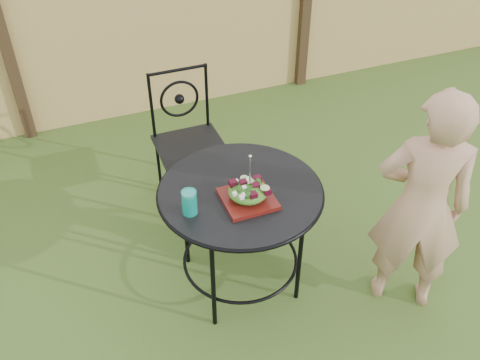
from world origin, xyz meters
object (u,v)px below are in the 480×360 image
Objects in this scene: diner at (421,206)px; salad_plate at (248,199)px; patio_chair at (188,136)px; patio_table at (240,209)px.

diner is 5.23× the size of salad_plate.
diner reaches higher than patio_chair.
patio_chair is at bearing -25.89° from diner.
patio_chair is 0.67× the size of diner.
diner is at bearing -23.21° from salad_plate.
diner is (0.85, -0.46, 0.12)m from patio_table.
patio_table is 0.18m from salad_plate.
patio_chair is (-0.03, 0.93, -0.08)m from patio_table.
salad_plate is at bearing -87.89° from patio_table.
salad_plate is (-0.85, 0.36, 0.03)m from diner.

